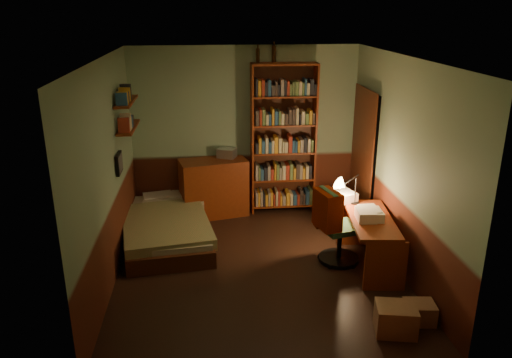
{
  "coord_description": "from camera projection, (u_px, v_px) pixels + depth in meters",
  "views": [
    {
      "loc": [
        -0.59,
        -5.6,
        3.15
      ],
      "look_at": [
        0.0,
        0.25,
        1.1
      ],
      "focal_mm": 35.0,
      "sensor_mm": 36.0,
      "label": 1
    }
  ],
  "objects": [
    {
      "name": "paper_stack",
      "position": [
        345.0,
        196.0,
        6.72
      ],
      "size": [
        0.32,
        0.37,
        0.13
      ],
      "primitive_type": "cube",
      "rotation": [
        0.0,
        0.0,
        0.32
      ],
      "color": "silver",
      "rests_on": "desk"
    },
    {
      "name": "door_trim",
      "position": [
        362.0,
        159.0,
        7.4
      ],
      "size": [
        0.02,
        0.98,
        2.08
      ],
      "primitive_type": "cube",
      "color": "#3D1B0D",
      "rests_on": "ground"
    },
    {
      "name": "mini_stereo",
      "position": [
        227.0,
        153.0,
        7.78
      ],
      "size": [
        0.33,
        0.3,
        0.15
      ],
      "primitive_type": "cube",
      "rotation": [
        0.0,
        0.0,
        -0.43
      ],
      "color": "#B2B2B7",
      "rests_on": "dresser"
    },
    {
      "name": "dresser",
      "position": [
        214.0,
        188.0,
        7.81
      ],
      "size": [
        1.1,
        0.72,
        0.9
      ],
      "primitive_type": "cube",
      "rotation": [
        0.0,
        0.0,
        0.22
      ],
      "color": "maroon",
      "rests_on": "ground"
    },
    {
      "name": "desk_lamp",
      "position": [
        356.0,
        180.0,
        6.52
      ],
      "size": [
        0.26,
        0.26,
        0.66
      ],
      "primitive_type": "cone",
      "rotation": [
        0.0,
        0.0,
        0.42
      ],
      "color": "black",
      "rests_on": "desk"
    },
    {
      "name": "wall_shelf_lower",
      "position": [
        128.0,
        127.0,
        6.7
      ],
      "size": [
        0.2,
        0.9,
        0.03
      ],
      "primitive_type": "cube",
      "color": "maroon",
      "rests_on": "wall_left"
    },
    {
      "name": "framed_picture",
      "position": [
        119.0,
        163.0,
        6.34
      ],
      "size": [
        0.04,
        0.32,
        0.26
      ],
      "primitive_type": "cube",
      "color": "black",
      "rests_on": "wall_left"
    },
    {
      "name": "desk",
      "position": [
        369.0,
        242.0,
        6.29
      ],
      "size": [
        0.64,
        1.28,
        0.66
      ],
      "primitive_type": "cube",
      "rotation": [
        0.0,
        0.0,
        -0.11
      ],
      "color": "maroon",
      "rests_on": "ground"
    },
    {
      "name": "bottle_left",
      "position": [
        258.0,
        55.0,
        7.4
      ],
      "size": [
        0.06,
        0.06,
        0.2
      ],
      "primitive_type": "cylinder",
      "rotation": [
        0.0,
        0.0,
        -0.19
      ],
      "color": "black",
      "rests_on": "bookshelf"
    },
    {
      "name": "bottle_right",
      "position": [
        274.0,
        54.0,
        7.42
      ],
      "size": [
        0.08,
        0.08,
        0.24
      ],
      "primitive_type": "cylinder",
      "rotation": [
        0.0,
        0.0,
        0.19
      ],
      "color": "black",
      "rests_on": "bookshelf"
    },
    {
      "name": "wall_front",
      "position": [
        284.0,
        247.0,
        4.03
      ],
      "size": [
        3.5,
        0.02,
        2.6
      ],
      "primitive_type": "cube",
      "color": "gray",
      "rests_on": "ground"
    },
    {
      "name": "bookshelf",
      "position": [
        283.0,
        140.0,
        7.76
      ],
      "size": [
        1.01,
        0.32,
        2.35
      ],
      "primitive_type": "cube",
      "rotation": [
        0.0,
        0.0,
        0.0
      ],
      "color": "maroon",
      "rests_on": "ground"
    },
    {
      "name": "bed",
      "position": [
        167.0,
        218.0,
        7.05
      ],
      "size": [
        1.3,
        2.14,
        0.6
      ],
      "primitive_type": "cube",
      "rotation": [
        0.0,
        0.0,
        0.11
      ],
      "color": "olive",
      "rests_on": "ground"
    },
    {
      "name": "office_chair",
      "position": [
        341.0,
        221.0,
        6.32
      ],
      "size": [
        0.67,
        0.62,
        1.13
      ],
      "primitive_type": "cube",
      "rotation": [
        0.0,
        0.0,
        0.25
      ],
      "color": "#325C38",
      "rests_on": "ground"
    },
    {
      "name": "wall_left",
      "position": [
        107.0,
        175.0,
        5.76
      ],
      "size": [
        0.02,
        4.0,
        2.6
      ],
      "primitive_type": "cube",
      "color": "gray",
      "rests_on": "ground"
    },
    {
      "name": "ceiling",
      "position": [
        258.0,
        57.0,
        5.49
      ],
      "size": [
        3.5,
        4.0,
        0.02
      ],
      "primitive_type": "cube",
      "color": "silver",
      "rests_on": "wall_back"
    },
    {
      "name": "wall_shelf_upper",
      "position": [
        126.0,
        101.0,
        6.59
      ],
      "size": [
        0.2,
        0.9,
        0.03
      ],
      "primitive_type": "cube",
      "color": "maroon",
      "rests_on": "wall_left"
    },
    {
      "name": "wall_back",
      "position": [
        245.0,
        130.0,
        7.81
      ],
      "size": [
        3.5,
        0.02,
        2.6
      ],
      "primitive_type": "cube",
      "color": "gray",
      "rests_on": "ground"
    },
    {
      "name": "cardboard_box_a",
      "position": [
        396.0,
        319.0,
        5.04
      ],
      "size": [
        0.46,
        0.39,
        0.3
      ],
      "primitive_type": "cube",
      "rotation": [
        0.0,
        0.0,
        -0.2
      ],
      "color": "#966C4C",
      "rests_on": "ground"
    },
    {
      "name": "doorway",
      "position": [
        364.0,
        158.0,
        7.41
      ],
      "size": [
        0.06,
        0.9,
        2.0
      ],
      "primitive_type": "cube",
      "color": "black",
      "rests_on": "ground"
    },
    {
      "name": "wall_right",
      "position": [
        401.0,
        166.0,
        6.09
      ],
      "size": [
        0.02,
        4.0,
        2.6
      ],
      "primitive_type": "cube",
      "color": "gray",
      "rests_on": "ground"
    },
    {
      "name": "red_jacket",
      "position": [
        318.0,
        156.0,
        6.23
      ],
      "size": [
        0.35,
        0.46,
        0.48
      ],
      "primitive_type": "cube",
      "rotation": [
        0.0,
        0.0,
        0.37
      ],
      "color": "#881D00",
      "rests_on": "office_chair"
    },
    {
      "name": "floor",
      "position": [
        258.0,
        268.0,
        6.35
      ],
      "size": [
        3.5,
        4.0,
        0.02
      ],
      "primitive_type": "cube",
      "color": "black",
      "rests_on": "ground"
    },
    {
      "name": "cardboard_box_b",
      "position": [
        419.0,
        312.0,
        5.22
      ],
      "size": [
        0.34,
        0.29,
        0.22
      ],
      "primitive_type": "cube",
      "rotation": [
        0.0,
        0.0,
        -0.11
      ],
      "color": "#966C4C",
      "rests_on": "ground"
    }
  ]
}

